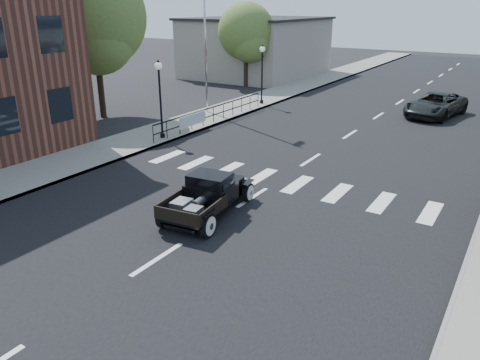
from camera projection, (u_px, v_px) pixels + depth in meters
The scene contains 14 objects.
ground at pixel (220, 219), 14.92m from camera, with size 120.00×120.00×0.00m, color black.
road at pixel (368, 123), 26.79m from camera, with size 14.00×80.00×0.02m, color black.
road_markings at pixel (336, 144), 22.83m from camera, with size 12.00×60.00×0.06m, color silver, non-canonical shape.
sidewalk_left at pixel (242, 105), 30.99m from camera, with size 3.00×80.00×0.15m, color gray.
low_building_left at pixel (257, 48), 43.65m from camera, with size 10.00×12.00×5.00m, color #ADA191.
railing at pixel (213, 113), 26.23m from camera, with size 0.08×10.00×1.00m, color black, non-canonical shape.
banner at pixel (193, 124), 24.68m from camera, with size 0.04×2.20×0.60m, color silver, non-canonical shape.
lamp_post_b at pixel (160, 99), 22.72m from camera, with size 0.36×0.36×3.81m, color black, non-canonical shape.
lamp_post_c at pixel (262, 74), 30.63m from camera, with size 0.36×0.36×3.81m, color black, non-canonical shape.
flagpole at pixel (205, 15), 26.94m from camera, with size 0.12×0.12×11.26m, color silver.
big_tree_near at pixel (96, 42), 26.67m from camera, with size 5.91×5.91×8.69m, color #4E652B, non-canonical shape.
big_tree_far at pixel (246, 45), 37.38m from camera, with size 4.48×4.48×6.58m, color #4E652B, non-canonical shape.
hotrod_pickup at pixel (208, 195), 14.99m from camera, with size 1.85×3.97×1.37m, color black, non-canonical shape.
second_car at pixel (436, 105), 28.09m from camera, with size 2.33×5.05×1.40m, color black.
Camera 1 is at (7.71, -11.10, 6.47)m, focal length 35.00 mm.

